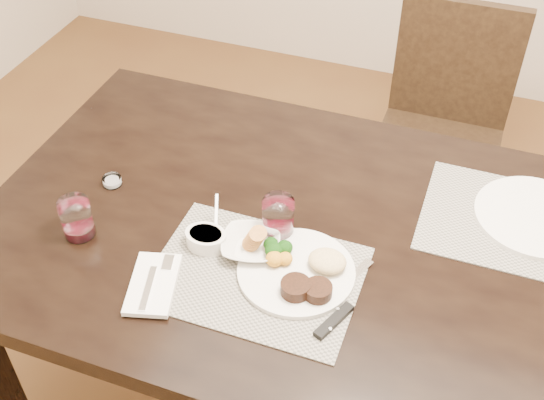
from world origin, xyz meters
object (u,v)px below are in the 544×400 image
(dinner_plate, at_px, (301,271))
(cracker_bowl, at_px, (251,244))
(wine_glass_near, at_px, (278,219))
(far_plate, at_px, (535,216))
(steak_knife, at_px, (338,310))
(chair_far, at_px, (443,120))

(dinner_plate, bearing_deg, cracker_bowl, 174.98)
(wine_glass_near, bearing_deg, far_plate, 24.73)
(cracker_bowl, bearing_deg, dinner_plate, -14.89)
(dinner_plate, height_order, steak_knife, dinner_plate)
(dinner_plate, bearing_deg, steak_knife, -24.10)
(chair_far, height_order, far_plate, chair_far)
(chair_far, relative_size, steak_knife, 3.52)
(cracker_bowl, bearing_deg, chair_far, 73.27)
(wine_glass_near, bearing_deg, cracker_bowl, -119.09)
(chair_far, distance_m, steak_knife, 1.17)
(steak_knife, bearing_deg, far_plate, 72.47)
(chair_far, height_order, cracker_bowl, chair_far)
(dinner_plate, relative_size, steak_knife, 1.03)
(dinner_plate, distance_m, wine_glass_near, 0.15)
(chair_far, xyz_separation_m, steak_knife, (-0.07, -1.14, 0.26))
(chair_far, bearing_deg, wine_glass_near, -105.71)
(steak_knife, bearing_deg, dinner_plate, 168.53)
(chair_far, xyz_separation_m, wine_glass_near, (-0.27, -0.96, 0.30))
(chair_far, xyz_separation_m, dinner_plate, (-0.18, -1.07, 0.27))
(dinner_plate, distance_m, far_plate, 0.60)
(steak_knife, relative_size, cracker_bowl, 1.60)
(cracker_bowl, relative_size, far_plate, 0.55)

